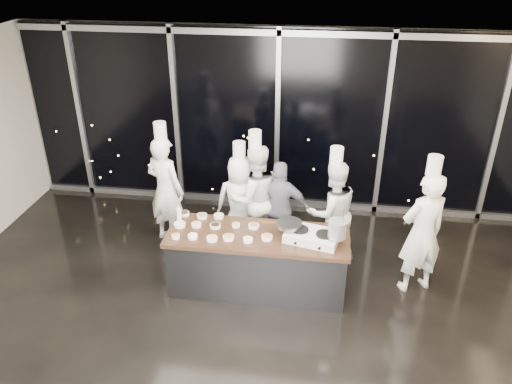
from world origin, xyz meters
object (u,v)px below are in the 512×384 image
chef_left (240,201)px  chef_side (422,232)px  chef_far_left (166,189)px  demo_counter (258,261)px  frying_pan (289,224)px  chef_center (255,198)px  stove (312,236)px  chef_right (332,212)px  guest (280,208)px  stock_pot (337,229)px

chef_left → chef_side: chef_side is taller
chef_far_left → demo_counter: bearing=168.4°
frying_pan → chef_center: size_ratio=0.31×
chef_center → demo_counter: bearing=76.2°
demo_counter → chef_side: (2.20, 0.33, 0.47)m
demo_counter → stove: size_ratio=3.20×
chef_far_left → chef_right: chef_far_left is taller
chef_left → guest: (0.65, -0.14, -0.01)m
chef_far_left → guest: chef_far_left is taller
stove → chef_right: chef_right is taller
stock_pot → chef_side: (1.15, 0.46, -0.23)m
stock_pot → chef_side: size_ratio=0.12×
guest → demo_counter: bearing=78.5°
chef_right → chef_far_left: bearing=-27.5°
demo_counter → stock_pot: bearing=-7.3°
demo_counter → chef_side: size_ratio=1.20×
chef_left → stove: bearing=127.8°
stove → chef_far_left: 2.59m
chef_far_left → chef_center: chef_far_left is taller
demo_counter → guest: 1.05m
stock_pot → chef_far_left: size_ratio=0.12×
demo_counter → frying_pan: 0.74m
chef_center → guest: size_ratio=1.29×
stove → guest: guest is taller
stove → frying_pan: size_ratio=1.24×
chef_left → guest: 0.66m
stock_pot → chef_right: chef_right is taller
frying_pan → stove: bearing=-3.1°
stock_pot → chef_side: 1.26m
demo_counter → chef_far_left: size_ratio=1.21×
chef_far_left → frying_pan: bearing=175.2°
stock_pot → demo_counter: bearing=172.7°
stove → stock_pot: (0.32, -0.09, 0.19)m
frying_pan → chef_left: size_ratio=0.35×
guest → chef_side: 2.09m
frying_pan → chef_right: size_ratio=0.33×
stove → chef_left: chef_left is taller
stove → stock_pot: bearing=-3.3°
demo_counter → chef_center: size_ratio=1.24×
frying_pan → chef_side: bearing=21.8°
chef_center → chef_left: bearing=-35.9°
demo_counter → stock_pot: 1.27m
stock_pot → chef_center: (-1.23, 1.20, -0.28)m
stock_pot → chef_far_left: 2.93m
frying_pan → chef_side: 1.82m
stove → stock_pot: stock_pot is taller
stove → chef_center: size_ratio=0.39×
chef_left → frying_pan: bearing=121.0°
demo_counter → frying_pan: frying_pan is taller
chef_far_left → chef_left: (1.18, 0.04, -0.14)m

